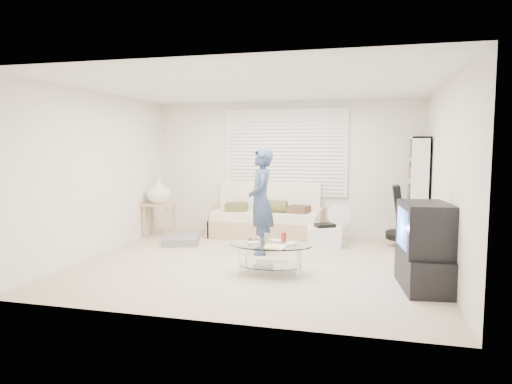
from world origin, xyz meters
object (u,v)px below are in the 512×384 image
(futon_sofa, at_px, (267,219))
(coffee_table, at_px, (271,250))
(tv_unit, at_px, (424,247))
(bookshelf, at_px, (417,192))

(futon_sofa, relative_size, coffee_table, 1.84)
(tv_unit, relative_size, coffee_table, 0.91)
(futon_sofa, bearing_deg, tv_unit, -45.79)
(futon_sofa, bearing_deg, coffee_table, -75.78)
(futon_sofa, distance_m, tv_unit, 3.55)
(bookshelf, xyz_separation_m, tv_unit, (-0.13, -2.34, -0.42))
(futon_sofa, height_order, coffee_table, futon_sofa)
(coffee_table, bearing_deg, futon_sofa, 104.22)
(futon_sofa, height_order, tv_unit, tv_unit)
(futon_sofa, xyz_separation_m, coffee_table, (0.60, -2.38, -0.01))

